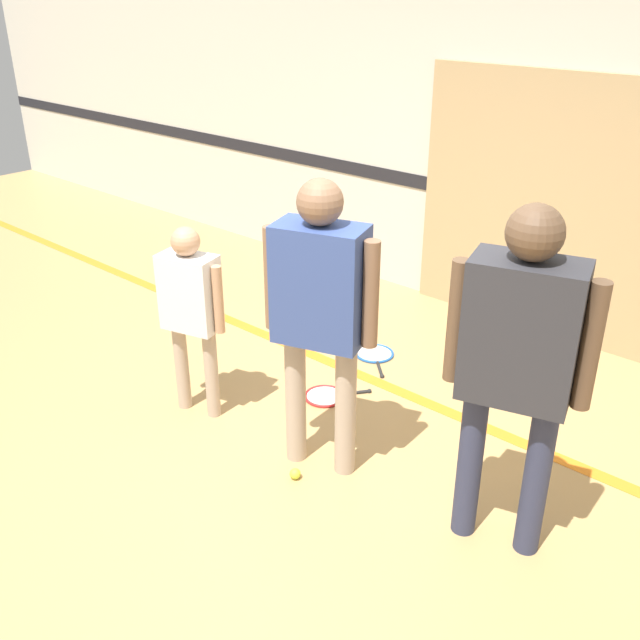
# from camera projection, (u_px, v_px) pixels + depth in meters

# --- Properties ---
(ground_plane) EXTENTS (16.00, 16.00, 0.00)m
(ground_plane) POSITION_uv_depth(u_px,v_px,m) (300.00, 458.00, 4.35)
(ground_plane) COLOR tan
(wall_back) EXTENTS (16.00, 0.07, 3.20)m
(wall_back) POSITION_uv_depth(u_px,v_px,m) (532.00, 130.00, 5.46)
(wall_back) COLOR beige
(wall_back) RESTS_ON ground_plane
(wall_panel) EXTENTS (2.79, 0.05, 2.06)m
(wall_panel) POSITION_uv_depth(u_px,v_px,m) (585.00, 216.00, 5.36)
(wall_panel) COLOR tan
(wall_panel) RESTS_ON ground_plane
(floor_stripe) EXTENTS (14.40, 0.10, 0.01)m
(floor_stripe) POSITION_uv_depth(u_px,v_px,m) (399.00, 391.00, 5.05)
(floor_stripe) COLOR orange
(floor_stripe) RESTS_ON ground_plane
(person_instructor) EXTENTS (0.64, 0.41, 1.75)m
(person_instructor) POSITION_uv_depth(u_px,v_px,m) (320.00, 300.00, 3.84)
(person_instructor) COLOR tan
(person_instructor) RESTS_ON ground_plane
(person_student_left) EXTENTS (0.48, 0.29, 1.30)m
(person_student_left) POSITION_uv_depth(u_px,v_px,m) (191.00, 302.00, 4.49)
(person_student_left) COLOR tan
(person_student_left) RESTS_ON ground_plane
(person_student_right) EXTENTS (0.66, 0.41, 1.80)m
(person_student_right) POSITION_uv_depth(u_px,v_px,m) (519.00, 350.00, 3.25)
(person_student_right) COLOR #2D334C
(person_student_right) RESTS_ON ground_plane
(racket_spare_on_floor) EXTENTS (0.49, 0.48, 0.03)m
(racket_spare_on_floor) POSITION_uv_depth(u_px,v_px,m) (375.00, 354.00, 5.52)
(racket_spare_on_floor) COLOR blue
(racket_spare_on_floor) RESTS_ON ground_plane
(racket_second_spare) EXTENTS (0.42, 0.48, 0.03)m
(racket_second_spare) POSITION_uv_depth(u_px,v_px,m) (327.00, 396.00, 4.98)
(racket_second_spare) COLOR red
(racket_second_spare) RESTS_ON ground_plane
(tennis_ball_near_instructor) EXTENTS (0.07, 0.07, 0.07)m
(tennis_ball_near_instructor) POSITION_uv_depth(u_px,v_px,m) (295.00, 474.00, 4.16)
(tennis_ball_near_instructor) COLOR #CCE038
(tennis_ball_near_instructor) RESTS_ON ground_plane
(tennis_ball_by_spare_racket) EXTENTS (0.07, 0.07, 0.07)m
(tennis_ball_by_spare_racket) POSITION_uv_depth(u_px,v_px,m) (351.00, 338.00, 5.73)
(tennis_ball_by_spare_racket) COLOR #CCE038
(tennis_ball_by_spare_racket) RESTS_ON ground_plane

